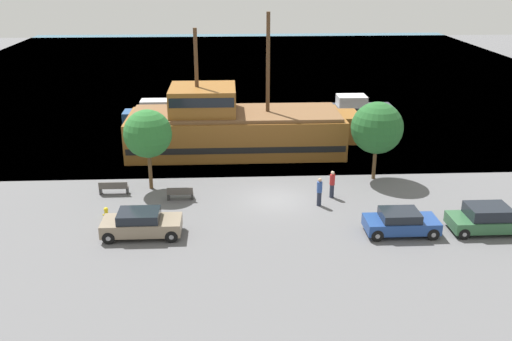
{
  "coord_description": "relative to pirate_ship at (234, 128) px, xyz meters",
  "views": [
    {
      "loc": [
        -2.9,
        -32.23,
        13.89
      ],
      "look_at": [
        -1.16,
        2.0,
        1.2
      ],
      "focal_mm": 40.0,
      "sensor_mm": 36.0,
      "label": 1
    }
  ],
  "objects": [
    {
      "name": "pedestrian_walking_far",
      "position": [
        4.96,
        -10.54,
        -1.01
      ],
      "size": [
        0.32,
        0.32,
        1.76
      ],
      "color": "#232838",
      "rests_on": "ground_plane"
    },
    {
      "name": "bench_promenade_east",
      "position": [
        -3.44,
        -9.26,
        -1.48
      ],
      "size": [
        1.58,
        0.45,
        0.85
      ],
      "color": "#4C4742",
      "rests_on": "ground_plane"
    },
    {
      "name": "bench_promenade_west",
      "position": [
        -7.69,
        -8.13,
        -1.47
      ],
      "size": [
        1.8,
        0.45,
        0.85
      ],
      "color": "#4C4742",
      "rests_on": "ground_plane"
    },
    {
      "name": "fire_hydrant",
      "position": [
        -7.42,
        -11.92,
        -1.5
      ],
      "size": [
        0.42,
        0.25,
        0.76
      ],
      "color": "yellow",
      "rests_on": "ground_plane"
    },
    {
      "name": "parked_car_curb_front",
      "position": [
        8.75,
        -14.5,
        -1.24
      ],
      "size": [
        3.89,
        1.88,
        1.34
      ],
      "color": "navy",
      "rests_on": "ground_plane"
    },
    {
      "name": "moored_boat_dockside",
      "position": [
        -6.47,
        9.41,
        -1.2
      ],
      "size": [
        7.29,
        2.15,
        1.93
      ],
      "color": "navy",
      "rests_on": "water_surface"
    },
    {
      "name": "ground_plane",
      "position": [
        2.48,
        -9.53,
        -1.91
      ],
      "size": [
        160.0,
        160.0,
        0.0
      ],
      "primitive_type": "plane",
      "color": "#5B5B5E"
    },
    {
      "name": "moored_boat_outer",
      "position": [
        11.63,
        10.27,
        -1.19
      ],
      "size": [
        6.74,
        2.57,
        1.94
      ],
      "color": "#2D333D",
      "rests_on": "water_surface"
    },
    {
      "name": "tree_row_mideast",
      "position": [
        9.33,
        -6.23,
        1.63
      ],
      "size": [
        3.43,
        3.43,
        5.27
      ],
      "color": "brown",
      "rests_on": "ground_plane"
    },
    {
      "name": "water_surface",
      "position": [
        2.48,
        34.47,
        -1.91
      ],
      "size": [
        80.0,
        80.0,
        0.0
      ],
      "primitive_type": "plane",
      "color": "#38667F",
      "rests_on": "ground"
    },
    {
      "name": "pedestrian_walking_near",
      "position": [
        5.94,
        -9.32,
        -1.03
      ],
      "size": [
        0.32,
        0.32,
        1.74
      ],
      "color": "#232838",
      "rests_on": "ground_plane"
    },
    {
      "name": "pirate_ship",
      "position": [
        0.0,
        0.0,
        0.0
      ],
      "size": [
        17.47,
        5.81,
        10.44
      ],
      "color": "brown",
      "rests_on": "water_surface"
    },
    {
      "name": "parked_car_curb_mid",
      "position": [
        13.58,
        -14.43,
        -1.19
      ],
      "size": [
        4.25,
        2.0,
        1.48
      ],
      "color": "#2D5B38",
      "rests_on": "ground_plane"
    },
    {
      "name": "tree_row_east",
      "position": [
        -5.46,
        -7.24,
        1.76
      ],
      "size": [
        3.04,
        3.04,
        5.2
      ],
      "color": "brown",
      "rests_on": "ground_plane"
    },
    {
      "name": "parked_car_curb_rear",
      "position": [
        -5.14,
        -14.04,
        -1.19
      ],
      "size": [
        4.18,
        1.91,
        1.43
      ],
      "color": "#7F705B",
      "rests_on": "ground_plane"
    }
  ]
}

